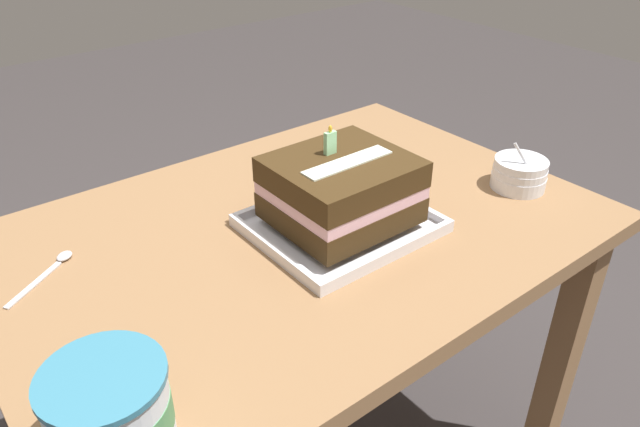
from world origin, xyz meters
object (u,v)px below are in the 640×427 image
(foil_tray, at_px, (340,225))
(serving_spoon_near_tray, at_px, (55,265))
(ice_cream_tub, at_px, (111,415))
(birthday_cake, at_px, (341,189))
(bowl_stack, at_px, (519,174))

(foil_tray, relative_size, serving_spoon_near_tray, 2.27)
(ice_cream_tub, xyz_separation_m, serving_spoon_near_tray, (0.06, 0.43, -0.06))
(foil_tray, distance_m, serving_spoon_near_tray, 0.51)
(birthday_cake, bearing_deg, bowl_stack, -15.02)
(foil_tray, distance_m, ice_cream_tub, 0.57)
(serving_spoon_near_tray, bearing_deg, birthday_cake, -24.22)
(serving_spoon_near_tray, bearing_deg, foil_tray, -24.22)
(foil_tray, height_order, serving_spoon_near_tray, foil_tray)
(birthday_cake, xyz_separation_m, ice_cream_tub, (-0.52, -0.22, -0.02))
(foil_tray, height_order, bowl_stack, bowl_stack)
(ice_cream_tub, bearing_deg, bowl_stack, 6.84)
(ice_cream_tub, height_order, serving_spoon_near_tray, ice_cream_tub)
(bowl_stack, xyz_separation_m, serving_spoon_near_tray, (-0.86, 0.32, -0.03))
(foil_tray, xyz_separation_m, serving_spoon_near_tray, (-0.46, 0.21, -0.00))
(ice_cream_tub, bearing_deg, foil_tray, 22.60)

